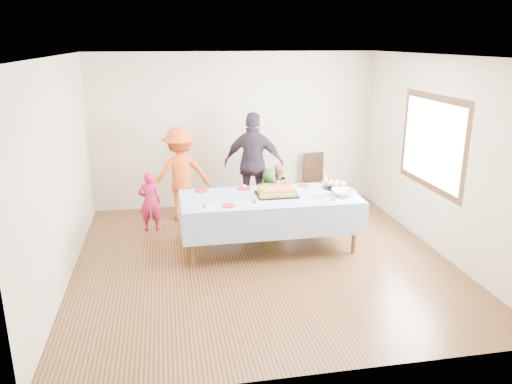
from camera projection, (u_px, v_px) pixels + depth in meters
ground at (262, 259)px, 6.85m from camera, size 5.00×5.00×0.00m
room_walls at (267, 131)px, 6.34m from camera, size 5.04×5.04×2.72m
party_table at (270, 200)px, 7.04m from camera, size 2.50×1.10×0.78m
birthday_cake at (276, 192)px, 7.05m from camera, size 0.58×0.44×0.10m
rolls_tray at (336, 185)px, 7.38m from camera, size 0.38×0.38×0.11m
punch_bowl at (344, 193)px, 7.04m from camera, size 0.33×0.33×0.08m
party_hat at (325, 178)px, 7.59m from camera, size 0.11×0.11×0.19m
fork_pile at (322, 195)px, 6.96m from camera, size 0.24×0.18×0.07m
plate_red_far_a at (201, 190)px, 7.26m from camera, size 0.20×0.20×0.01m
plate_red_far_b at (244, 188)px, 7.36m from camera, size 0.20×0.20×0.01m
plate_red_far_c at (265, 188)px, 7.40m from camera, size 0.18×0.18×0.01m
plate_red_far_d at (304, 186)px, 7.50m from camera, size 0.16×0.16×0.01m
plate_red_near at (228, 206)px, 6.60m from camera, size 0.18×0.18×0.01m
plate_white_left at (204, 208)px, 6.50m from camera, size 0.23×0.23×0.01m
plate_white_mid at (254, 203)px, 6.69m from camera, size 0.24×0.24×0.01m
plate_white_right at (333, 201)px, 6.78m from camera, size 0.21×0.21×0.01m
dining_chair at (316, 176)px, 9.09m from camera, size 0.48×0.48×0.92m
toddler_left at (150, 201)px, 7.76m from camera, size 0.36×0.24×0.95m
toddler_mid at (268, 193)px, 8.39m from camera, size 0.44×0.32×0.84m
toddler_right at (277, 191)px, 8.42m from camera, size 0.51×0.44×0.90m
adult_left at (180, 174)px, 8.21m from camera, size 1.08×0.72×1.55m
adult_right at (254, 164)px, 8.41m from camera, size 1.11×0.78×1.76m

